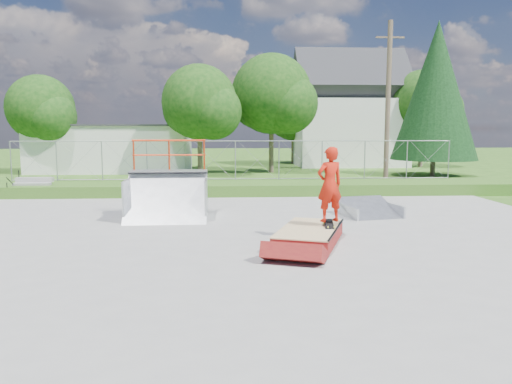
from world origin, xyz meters
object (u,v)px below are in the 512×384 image
grind_box (309,236)px  skater (330,187)px  quarter_pipe (167,181)px  flat_bank_ramp (369,209)px

grind_box → skater: skater is taller
grind_box → skater: size_ratio=1.62×
grind_box → quarter_pipe: bearing=157.9°
grind_box → flat_bank_ramp: 4.56m
quarter_pipe → flat_bank_ramp: bearing=1.3°
grind_box → skater: (0.52, 0.19, 1.19)m
grind_box → quarter_pipe: (-3.90, 3.50, 1.03)m
quarter_pipe → flat_bank_ramp: quarter_pipe is taller
quarter_pipe → skater: (4.42, -3.31, 0.15)m
grind_box → skater: 1.31m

